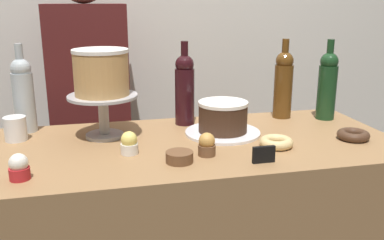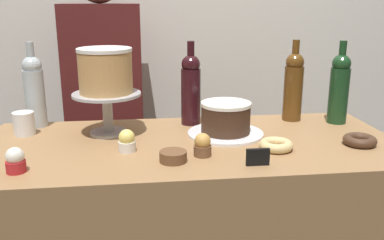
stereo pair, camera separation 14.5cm
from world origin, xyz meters
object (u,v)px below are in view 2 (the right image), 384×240
Objects in this scene: cake_stand_pedestal at (107,106)px; cupcake_vanilla at (15,161)px; chocolate_round_cake at (226,117)px; cupcake_lemon at (127,141)px; donut_chocolate at (360,140)px; cupcake_caramel at (203,145)px; wine_bottle_green at (339,87)px; wine_bottle_clear at (34,90)px; coffee_cup_ceramic at (24,124)px; donut_glazed at (276,145)px; cookie_stack at (173,156)px; wine_bottle_dark_red at (191,88)px; white_layer_cake at (105,71)px; price_sign_chalkboard at (258,157)px; barista_figure at (106,122)px; wine_bottle_amber at (293,85)px.

cupcake_vanilla is (-0.24, -0.33, -0.07)m from cake_stand_pedestal.
cake_stand_pedestal reaches higher than chocolate_round_cake.
donut_chocolate is (0.78, -0.03, -0.02)m from cupcake_lemon.
cake_stand_pedestal is at bearing 139.28° from cupcake_caramel.
donut_chocolate is at bearing -14.86° from cake_stand_pedestal.
cupcake_lemon is at bearing 163.72° from cupcake_caramel.
wine_bottle_green and wine_bottle_clear have the same top height.
cupcake_lemon is 0.44m from coffee_cup_ceramic.
wine_bottle_clear is at bearing 155.83° from donut_glazed.
cookie_stack is (0.45, 0.03, -0.02)m from cupcake_vanilla.
donut_chocolate is at bearing -2.21° from cupcake_lemon.
cupcake_lemon is 0.18m from cookie_stack.
wine_bottle_dark_red is 0.63m from coffee_cup_ceramic.
white_layer_cake is at bearing 156.68° from donut_glazed.
wine_bottle_dark_red is 0.50m from price_sign_chalkboard.
barista_figure is (-0.47, 0.58, -0.17)m from chocolate_round_cake.
cupcake_vanilla is at bearing -157.75° from chocolate_round_cake.
cupcake_lemon is 0.78m from donut_chocolate.
barista_figure is (0.23, 0.39, -0.25)m from wine_bottle_clear.
wine_bottle_dark_red is 0.40m from cupcake_lemon.
barista_figure is at bearing 114.54° from cupcake_caramel.
white_layer_cake is at bearing 171.75° from chocolate_round_cake.
wine_bottle_clear is at bearing 95.20° from cupcake_vanilla.
wine_bottle_green reaches higher than cupcake_lemon.
chocolate_round_cake is 2.43× the size of cupcake_lemon.
wine_bottle_amber is 0.38m from donut_chocolate.
cupcake_vanilla is 1.00× the size of cupcake_lemon.
donut_glazed is (0.80, 0.09, -0.02)m from cupcake_vanilla.
cupcake_vanilla is (0.04, -0.47, -0.11)m from wine_bottle_clear.
barista_figure reaches higher than cupcake_lemon.
cake_stand_pedestal is 0.38m from cookie_stack.
cupcake_vanilla is 0.66× the size of donut_glazed.
white_layer_cake is at bearing -171.72° from wine_bottle_amber.
wine_bottle_dark_red is 4.65× the size of price_sign_chalkboard.
chocolate_round_cake is at bearing 159.00° from donut_chocolate.
donut_chocolate is at bearing 19.47° from price_sign_chalkboard.
donut_glazed is (0.56, -0.24, -0.09)m from cake_stand_pedestal.
donut_glazed is at bearing -177.46° from donut_chocolate.
cupcake_caramel is 0.11m from cookie_stack.
white_layer_cake is at bearing 124.95° from cookie_stack.
donut_glazed is (-0.30, -0.01, 0.00)m from donut_chocolate.
price_sign_chalkboard is 0.82× the size of coffee_cup_ceramic.
cake_stand_pedestal is 0.22m from cupcake_lemon.
cupcake_lemon is at bearing 156.40° from price_sign_chalkboard.
donut_glazed is 1.60× the size of price_sign_chalkboard.
wine_bottle_dark_red reaches higher than white_layer_cake.
donut_glazed is at bearing 52.54° from price_sign_chalkboard.
chocolate_round_cake is at bearing -50.87° from barista_figure.
wine_bottle_amber is 4.38× the size of cupcake_lemon.
cupcake_lemon is 0.66× the size of donut_chocolate.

